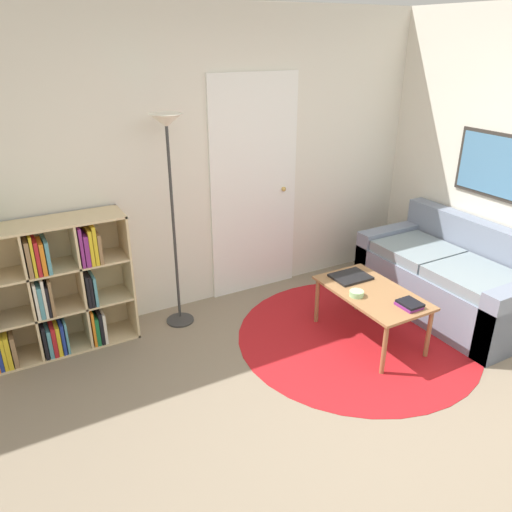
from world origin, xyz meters
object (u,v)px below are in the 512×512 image
object	(u,v)px
floor_lamp	(169,158)
laptop	(351,277)
coffee_table	(372,296)
bowl	(357,293)
couch	(451,280)
bookshelf	(48,292)

from	to	relation	value
floor_lamp	laptop	bearing A→B (deg)	-30.11
coffee_table	laptop	distance (m)	0.29
bowl	coffee_table	bearing A→B (deg)	0.14
coffee_table	bowl	world-z (taller)	bowl
floor_lamp	laptop	world-z (taller)	floor_lamp
coffee_table	bowl	size ratio (longest dim) A/B	8.17
floor_lamp	couch	xyz separation A→B (m)	(2.27, -1.00, -1.17)
bookshelf	laptop	xyz separation A→B (m)	(2.31, -0.83, -0.06)
couch	bowl	bearing A→B (deg)	-178.49
coffee_table	bowl	xyz separation A→B (m)	(-0.16, -0.00, 0.07)
coffee_table	bookshelf	bearing A→B (deg)	154.41
couch	coffee_table	size ratio (longest dim) A/B	1.71
floor_lamp	couch	bearing A→B (deg)	-23.72
couch	bookshelf	bearing A→B (deg)	161.90
bookshelf	laptop	world-z (taller)	bookshelf
floor_lamp	bowl	bearing A→B (deg)	-42.50
floor_lamp	couch	distance (m)	2.74
floor_lamp	laptop	size ratio (longest dim) A/B	5.73
bookshelf	bowl	size ratio (longest dim) A/B	10.14
bookshelf	couch	size ratio (longest dim) A/B	0.72
floor_lamp	bowl	distance (m)	1.82
laptop	bowl	size ratio (longest dim) A/B	2.75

